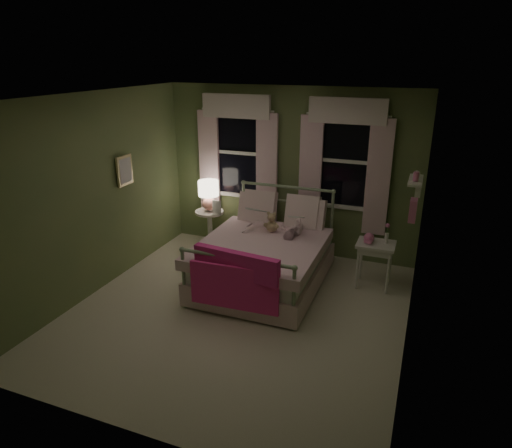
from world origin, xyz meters
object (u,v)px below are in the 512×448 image
at_px(child_left, 257,208).
at_px(child_right, 294,212).
at_px(teddy_bear, 272,224).
at_px(bed, 265,257).
at_px(nightstand_left, 210,224).
at_px(table_lamp, 209,193).
at_px(nightstand_right, 376,250).

relative_size(child_left, child_right, 0.96).
bearing_deg(child_left, teddy_bear, 163.17).
distance_m(bed, child_left, 0.75).
bearing_deg(child_right, nightstand_left, -15.51).
height_order(child_left, table_lamp, child_left).
distance_m(teddy_bear, nightstand_right, 1.46).
height_order(child_right, teddy_bear, child_right).
height_order(bed, table_lamp, bed).
relative_size(child_right, nightstand_left, 1.19).
distance_m(child_right, teddy_bear, 0.36).
distance_m(child_left, table_lamp, 1.06).
relative_size(child_right, nightstand_right, 1.21).
bearing_deg(bed, nightstand_right, 16.63).
bearing_deg(child_left, bed, 136.27).
bearing_deg(nightstand_right, bed, -163.37).
xyz_separation_m(child_right, table_lamp, (-1.54, 0.40, -0.00)).
bearing_deg(bed, teddy_bear, 90.00).
bearing_deg(table_lamp, child_right, -14.64).
xyz_separation_m(bed, table_lamp, (-1.26, 0.82, 0.57)).
relative_size(bed, nightstand_left, 3.13).
bearing_deg(bed, table_lamp, 146.85).
relative_size(teddy_bear, nightstand_right, 0.47).
height_order(teddy_bear, nightstand_left, teddy_bear).
relative_size(bed, nightstand_right, 3.18).
bearing_deg(nightstand_right, teddy_bear, -173.47).
bearing_deg(nightstand_left, nightstand_right, -8.41).
distance_m(teddy_bear, nightstand_left, 1.43).
bearing_deg(child_left, nightstand_right, -167.17).
bearing_deg(nightstand_right, child_right, -179.75).
bearing_deg(table_lamp, teddy_bear, -23.97).
height_order(child_left, nightstand_left, child_left).
relative_size(child_right, teddy_bear, 2.59).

